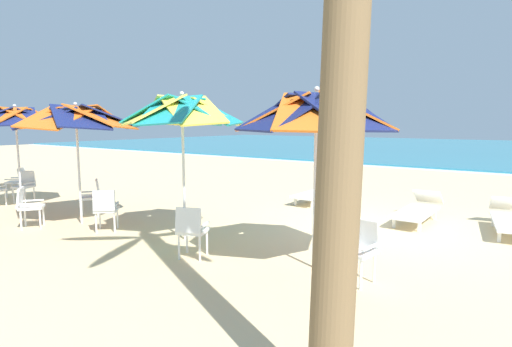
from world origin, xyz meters
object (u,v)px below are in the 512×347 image
(plastic_chair_0, at_px, (359,247))
(plastic_chair_1, at_px, (191,228))
(beach_umbrella_0, at_px, (316,114))
(beach_umbrella_1, at_px, (182,112))
(plastic_chair_7, at_px, (18,180))
(beach_umbrella_3, at_px, (15,118))
(sun_lounger_0, at_px, (511,219))
(beach_umbrella_2, at_px, (76,118))
(plastic_chair_6, at_px, (25,184))
(sun_lounger_1, at_px, (418,209))
(plastic_chair_3, at_px, (28,205))
(plastic_chair_4, at_px, (106,208))
(sun_lounger_2, at_px, (319,192))
(plastic_chair_2, at_px, (92,195))

(plastic_chair_0, xyz_separation_m, plastic_chair_1, (-2.57, -0.66, 0.00))
(beach_umbrella_0, relative_size, plastic_chair_0, 3.14)
(beach_umbrella_1, bearing_deg, plastic_chair_7, 177.94)
(beach_umbrella_3, relative_size, sun_lounger_0, 1.19)
(beach_umbrella_0, xyz_separation_m, sun_lounger_0, (2.30, 4.06, -2.04))
(beach_umbrella_2, xyz_separation_m, sun_lounger_0, (7.68, 4.61, -2.01))
(plastic_chair_6, bearing_deg, beach_umbrella_0, 0.58)
(beach_umbrella_0, distance_m, beach_umbrella_3, 8.02)
(beach_umbrella_1, bearing_deg, beach_umbrella_3, -174.41)
(plastic_chair_1, distance_m, sun_lounger_1, 5.26)
(plastic_chair_3, bearing_deg, plastic_chair_4, 26.38)
(plastic_chair_6, distance_m, plastic_chair_7, 1.07)
(beach_umbrella_3, xyz_separation_m, sun_lounger_2, (5.71, 5.32, -2.03))
(beach_umbrella_2, height_order, sun_lounger_2, beach_umbrella_2)
(plastic_chair_6, xyz_separation_m, sun_lounger_2, (6.61, 4.81, -0.22))
(beach_umbrella_1, relative_size, sun_lounger_0, 1.25)
(beach_umbrella_2, xyz_separation_m, plastic_chair_6, (-3.51, 0.46, -1.79))
(beach_umbrella_2, bearing_deg, sun_lounger_1, 36.91)
(beach_umbrella_1, xyz_separation_m, plastic_chair_4, (-1.69, -0.53, -1.88))
(plastic_chair_1, height_order, plastic_chair_6, same)
(plastic_chair_7, height_order, sun_lounger_2, plastic_chair_7)
(beach_umbrella_2, distance_m, sun_lounger_0, 9.18)
(plastic_chair_1, distance_m, plastic_chair_6, 7.12)
(plastic_chair_1, bearing_deg, sun_lounger_2, 95.00)
(plastic_chair_2, relative_size, plastic_chair_6, 1.00)
(plastic_chair_4, bearing_deg, beach_umbrella_0, 8.10)
(plastic_chair_7, distance_m, sun_lounger_0, 12.83)
(plastic_chair_0, bearing_deg, sun_lounger_1, 92.92)
(plastic_chair_6, relative_size, sun_lounger_0, 0.39)
(plastic_chair_0, relative_size, plastic_chair_1, 1.00)
(sun_lounger_1, height_order, sun_lounger_2, same)
(plastic_chair_4, distance_m, beach_umbrella_3, 4.06)
(plastic_chair_0, height_order, beach_umbrella_3, beach_umbrella_3)
(plastic_chair_2, height_order, sun_lounger_2, plastic_chair_2)
(beach_umbrella_0, relative_size, plastic_chair_7, 3.14)
(plastic_chair_1, relative_size, plastic_chair_4, 1.00)
(plastic_chair_2, xyz_separation_m, plastic_chair_7, (-4.07, 0.14, 0.00))
(plastic_chair_4, distance_m, sun_lounger_2, 5.73)
(plastic_chair_1, distance_m, plastic_chair_3, 4.17)
(plastic_chair_0, distance_m, sun_lounger_0, 4.46)
(plastic_chair_0, distance_m, plastic_chair_3, 6.82)
(plastic_chair_7, bearing_deg, beach_umbrella_0, -1.00)
(plastic_chair_0, relative_size, plastic_chair_6, 1.00)
(plastic_chair_4, xyz_separation_m, sun_lounger_1, (4.92, 4.54, -0.22))
(plastic_chair_7, bearing_deg, plastic_chair_4, -8.12)
(plastic_chair_7, bearing_deg, sun_lounger_1, 19.63)
(plastic_chair_1, xyz_separation_m, plastic_chair_7, (-8.12, 0.95, 0.00))
(beach_umbrella_2, height_order, sun_lounger_1, beach_umbrella_2)
(plastic_chair_7, bearing_deg, plastic_chair_2, -1.97)
(plastic_chair_2, relative_size, plastic_chair_3, 1.00)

